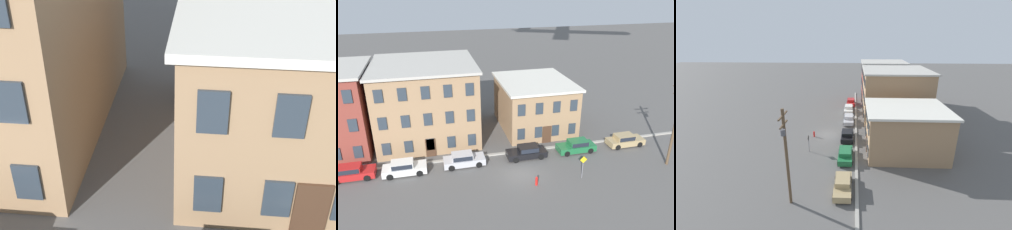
# 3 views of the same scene
# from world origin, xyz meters

# --- Properties ---
(ground_plane) EXTENTS (200.00, 200.00, 0.00)m
(ground_plane) POSITION_xyz_m (0.00, 0.00, 0.00)
(ground_plane) COLOR #565451
(kerb_strip) EXTENTS (56.00, 0.36, 0.16)m
(kerb_strip) POSITION_xyz_m (0.00, 4.50, 0.08)
(kerb_strip) COLOR #9E998E
(kerb_strip) RESTS_ON ground_plane
(apartment_midblock) EXTENTS (12.16, 12.14, 9.43)m
(apartment_midblock) POSITION_xyz_m (-8.84, 11.81, 4.73)
(apartment_midblock) COLOR #9E7A56
(apartment_midblock) RESTS_ON ground_plane
(apartment_far) EXTENTS (9.18, 10.67, 6.42)m
(apartment_far) POSITION_xyz_m (4.97, 11.07, 3.23)
(apartment_far) COLOR #9E7A56
(apartment_far) RESTS_ON ground_plane
(car_red) EXTENTS (4.40, 1.92, 1.43)m
(car_red) POSITION_xyz_m (-16.75, 3.39, 0.75)
(car_red) COLOR #B21E1E
(car_red) RESTS_ON ground_plane
(car_white) EXTENTS (4.40, 1.92, 1.43)m
(car_white) POSITION_xyz_m (-11.67, 3.01, 0.75)
(car_white) COLOR silver
(car_white) RESTS_ON ground_plane
(car_silver) EXTENTS (4.40, 1.92, 1.43)m
(car_silver) POSITION_xyz_m (-5.51, 3.18, 0.75)
(car_silver) COLOR #B7B7BC
(car_silver) RESTS_ON ground_plane
(car_black) EXTENTS (4.40, 1.92, 1.43)m
(car_black) POSITION_xyz_m (1.59, 3.13, 0.75)
(car_black) COLOR black
(car_black) RESTS_ON ground_plane
(car_green) EXTENTS (4.40, 1.92, 1.43)m
(car_green) POSITION_xyz_m (7.58, 3.07, 0.75)
(car_green) COLOR #1E6638
(car_green) RESTS_ON ground_plane
(car_tan) EXTENTS (4.40, 1.92, 1.43)m
(car_tan) POSITION_xyz_m (13.85, 3.04, 0.75)
(car_tan) COLOR tan
(car_tan) RESTS_ON ground_plane
(caution_sign) EXTENTS (0.84, 0.08, 2.52)m
(caution_sign) POSITION_xyz_m (5.79, -2.08, 1.66)
(caution_sign) COLOR slate
(caution_sign) RESTS_ON ground_plane
(fire_hydrant) EXTENTS (0.24, 0.34, 0.96)m
(fire_hydrant) POSITION_xyz_m (0.91, -2.21, 0.48)
(fire_hydrant) COLOR red
(fire_hydrant) RESTS_ON ground_plane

